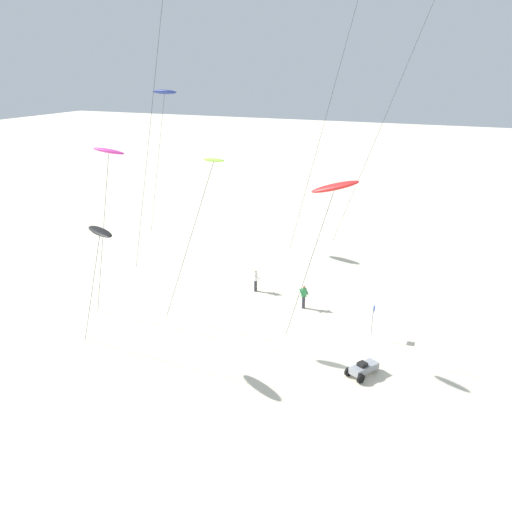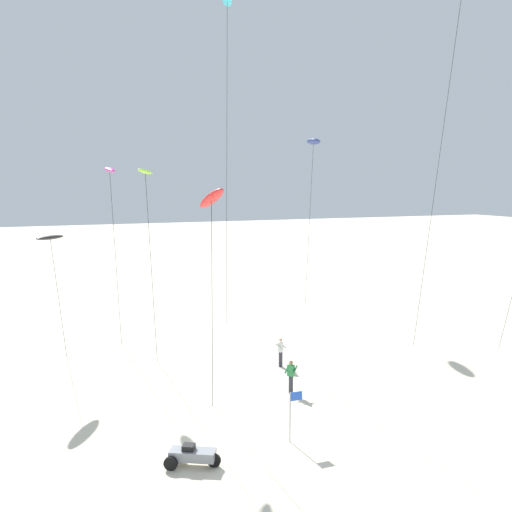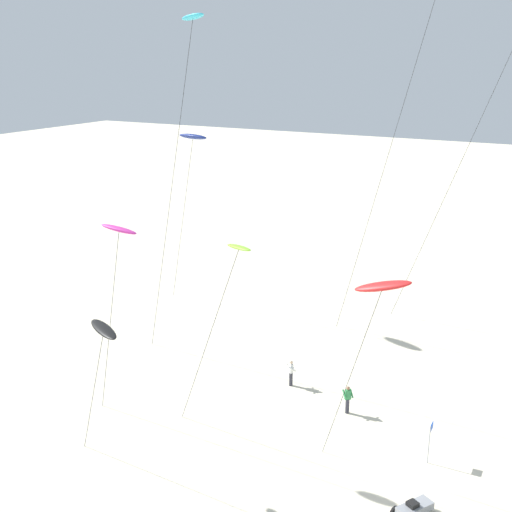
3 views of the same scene
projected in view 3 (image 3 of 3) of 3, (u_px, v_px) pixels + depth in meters
The scene contains 11 objects.
ground_plane at pixel (401, 469), 32.54m from camera, with size 260.00×260.00×0.00m, color beige.
kite_cyan at pixel (192, 25), 36.42m from camera, with size 2.44×6.36×21.84m.
kite_black at pixel (103, 330), 30.21m from camera, with size 2.10×4.18×7.74m.
kite_red at pixel (382, 287), 28.88m from camera, with size 1.45×4.30×10.49m.
kite_magenta at pixel (119, 231), 32.99m from camera, with size 1.31×4.02×11.47m.
kite_lime at pixel (238, 251), 30.63m from camera, with size 2.27×5.67×11.23m.
kite_navy at pixel (193, 137), 49.67m from camera, with size 1.97×4.71×13.94m.
kite_flyer_nearest at pixel (348, 399), 37.32m from camera, with size 0.73×0.73×1.67m.
kite_flyer_middle at pixel (291, 372), 40.43m from camera, with size 0.73×0.73×1.67m.
beach_buggy at pixel (414, 509), 29.01m from camera, with size 2.06×1.67×0.82m.
marker_flag at pixel (430, 435), 32.67m from camera, with size 0.56×0.05×2.10m.
Camera 3 is at (-28.06, -6.93, 19.63)m, focal length 46.26 mm.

